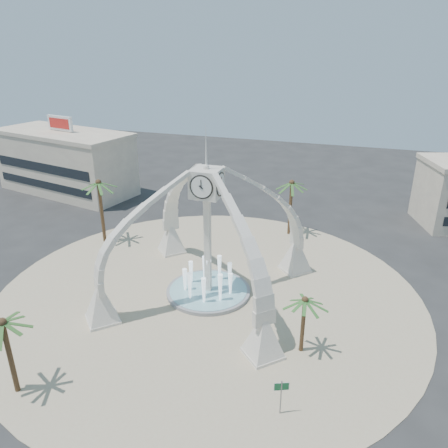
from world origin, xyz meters
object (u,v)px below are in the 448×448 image
(clock_tower, at_px, (207,231))
(palm_east, at_px, (305,301))
(palm_north, at_px, (292,183))
(palm_south, at_px, (2,323))
(palm_west, at_px, (98,183))
(fountain, at_px, (208,291))
(street_sign, at_px, (281,391))

(clock_tower, distance_m, palm_east, 11.44)
(palm_north, height_order, palm_south, palm_north)
(palm_west, height_order, palm_south, palm_west)
(fountain, relative_size, palm_north, 1.07)
(palm_east, height_order, palm_west, palm_west)
(clock_tower, relative_size, fountain, 2.24)
(palm_west, distance_m, palm_south, 24.42)
(palm_south, bearing_deg, palm_north, 68.36)
(palm_west, distance_m, street_sign, 32.37)
(fountain, distance_m, street_sign, 15.63)
(fountain, bearing_deg, street_sign, -52.36)
(palm_east, bearing_deg, palm_north, 103.01)
(palm_north, bearing_deg, palm_east, -76.99)
(palm_west, bearing_deg, clock_tower, -23.86)
(palm_north, distance_m, palm_south, 34.75)
(fountain, xyz_separation_m, palm_north, (4.72, 16.24, 6.32))
(fountain, relative_size, palm_south, 1.25)
(fountain, height_order, palm_west, palm_west)
(clock_tower, bearing_deg, palm_north, 73.81)
(palm_west, xyz_separation_m, palm_north, (20.61, 9.21, -0.71))
(clock_tower, relative_size, palm_north, 2.39)
(palm_east, relative_size, palm_west, 0.64)
(street_sign, bearing_deg, fountain, 104.22)
(palm_east, height_order, palm_north, palm_north)
(palm_east, distance_m, palm_west, 28.75)
(palm_west, xyz_separation_m, street_sign, (25.39, -19.34, -5.38))
(fountain, bearing_deg, clock_tower, -90.00)
(clock_tower, distance_m, palm_north, 16.91)
(palm_south, bearing_deg, clock_tower, 63.23)
(fountain, bearing_deg, palm_south, -116.77)
(fountain, xyz_separation_m, palm_south, (-8.09, -16.05, 5.30))
(fountain, relative_size, palm_east, 1.52)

